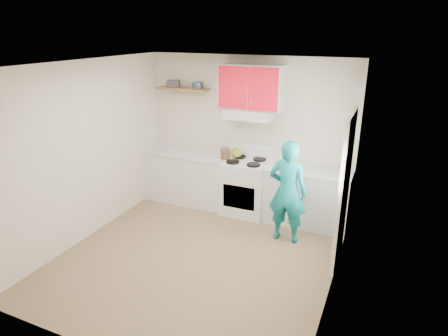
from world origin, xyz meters
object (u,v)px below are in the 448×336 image
at_px(tin, 197,85).
at_px(crock, 225,154).
at_px(person, 288,192).
at_px(kettle, 237,153).
at_px(stove, 246,187).

distance_m(tin, crock, 1.25).
relative_size(tin, person, 0.12).
bearing_deg(tin, crock, -14.57).
bearing_deg(kettle, person, -30.46).
distance_m(stove, kettle, 0.60).
bearing_deg(crock, kettle, 36.92).
relative_size(crock, person, 0.12).
relative_size(stove, crock, 4.85).
bearing_deg(stove, tin, 171.48).
distance_m(kettle, person, 1.35).
xyz_separation_m(stove, crock, (-0.38, -0.01, 0.53)).
height_order(stove, crock, crock).
height_order(tin, kettle, tin).
bearing_deg(tin, person, -22.78).
distance_m(stove, crock, 0.66).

